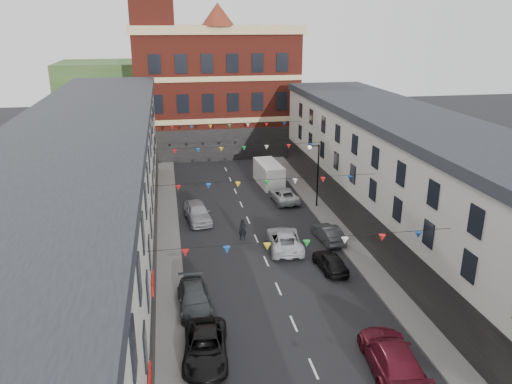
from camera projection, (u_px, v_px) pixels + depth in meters
ground at (278, 289)px, 32.36m from camera, size 160.00×160.00×0.00m
pavement_left at (170, 282)px, 33.03m from camera, size 1.80×64.00×0.15m
pavement_right at (367, 265)px, 35.36m from camera, size 1.80×64.00×0.15m
terrace_left at (82, 219)px, 29.57m from camera, size 8.40×56.00×10.70m
terrace_right at (446, 202)px, 33.70m from camera, size 8.40×56.00×9.70m
civic_building at (215, 89)px, 65.03m from camera, size 20.60×13.30×18.50m
clock_tower at (153, 35)px, 58.82m from camera, size 5.60×5.60×30.00m
distant_hill at (179, 90)px, 87.76m from camera, size 40.00×14.00×10.00m
street_lamp at (315, 167)px, 45.22m from camera, size 1.10×0.36×6.00m
car_left_c at (205, 347)px, 25.49m from camera, size 2.69×5.06×1.35m
car_left_d at (194, 299)px, 29.96m from camera, size 2.00×4.67×1.34m
car_left_e at (198, 212)px, 43.10m from camera, size 2.52×5.01×1.64m
car_right_c at (392, 357)px, 24.49m from camera, size 2.92×5.89×1.64m
car_right_d at (330, 261)px, 34.64m from camera, size 1.81×3.91×1.30m
car_right_e at (328, 233)px, 39.21m from camera, size 1.78×4.11×1.32m
car_right_f at (284, 195)px, 47.88m from camera, size 2.41×4.76×1.29m
moving_car at (284, 240)px, 37.93m from camera, size 2.84×5.39×1.45m
white_van at (269, 174)px, 52.65m from camera, size 2.45×5.53×2.39m
pedestrian at (243, 230)px, 39.35m from camera, size 0.66×0.47×1.72m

